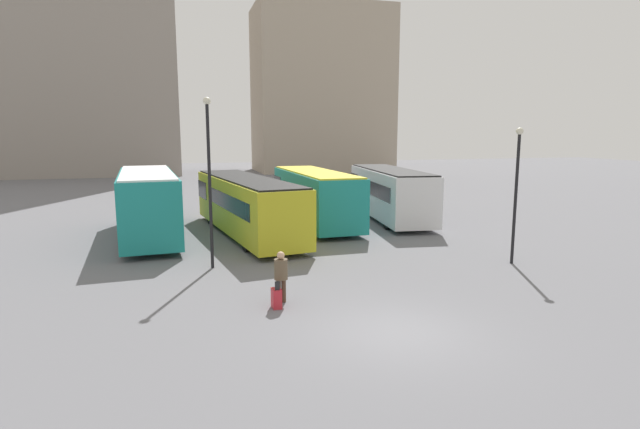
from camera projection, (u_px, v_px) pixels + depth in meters
name	position (u px, v px, depth m)	size (l,w,h in m)	color
ground_plane	(398.00, 332.00, 13.00)	(160.00, 160.00, 0.00)	slate
building_block_left	(63.00, 27.00, 59.52)	(25.92, 10.24, 35.43)	gray
building_block_right	(321.00, 91.00, 69.18)	(18.26, 10.98, 22.04)	tan
bus_0	(148.00, 202.00, 24.69)	(3.31, 10.23, 3.30)	#19847F
bus_1	(246.00, 203.00, 25.58)	(4.29, 12.31, 2.93)	gold
bus_2	(315.00, 195.00, 28.41)	(2.83, 10.01, 3.04)	#19847F
bus_3	(390.00, 192.00, 30.15)	(3.70, 10.47, 3.04)	silver
traveler	(281.00, 272.00, 15.19)	(0.42, 0.42, 1.60)	#4C3828
suitcase	(276.00, 298.00, 14.80)	(0.28, 0.40, 0.86)	#B7232D
lamp_post_0	(209.00, 171.00, 18.68)	(0.28, 0.28, 6.46)	black
lamp_post_1	(516.00, 184.00, 19.45)	(0.28, 0.28, 5.36)	black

